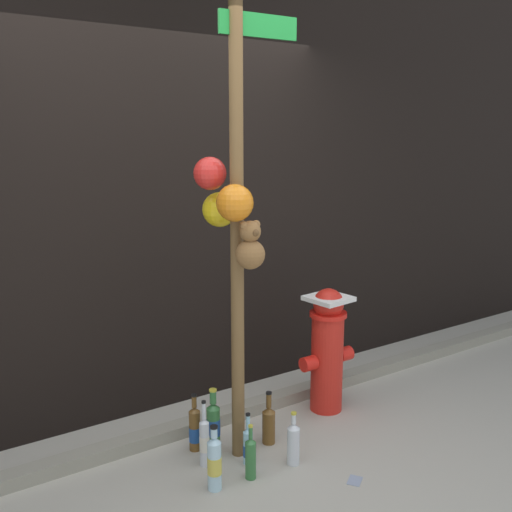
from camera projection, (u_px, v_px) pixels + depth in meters
ground_plane at (262, 497)px, 3.03m from camera, size 14.00×14.00×0.00m
building_wall at (146, 129)px, 3.74m from camera, size 10.00×0.20×3.80m
curb_strip at (190, 426)px, 3.70m from camera, size 8.00×0.12×0.08m
memorial_post at (232, 154)px, 3.10m from camera, size 0.60×0.50×2.94m
fire_hydrant at (327, 347)px, 3.93m from camera, size 0.41×0.29×0.86m
bottle_0 at (204, 441)px, 3.30m from camera, size 0.06×0.06×0.40m
bottle_1 at (248, 446)px, 3.33m from camera, size 0.06×0.06×0.31m
bottle_2 at (251, 457)px, 3.18m from camera, size 0.06×0.06×0.32m
bottle_3 at (293, 443)px, 3.32m from camera, size 0.07×0.07×0.32m
bottle_4 at (195, 429)px, 3.47m from camera, size 0.07×0.07×0.36m
bottle_5 at (269, 423)px, 3.55m from camera, size 0.08×0.08×0.33m
bottle_6 at (214, 463)px, 3.08m from camera, size 0.08×0.08×0.37m
bottle_7 at (214, 426)px, 3.42m from camera, size 0.08×0.08×0.41m
litter_0 at (355, 480)px, 3.18m from camera, size 0.12×0.11×0.01m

